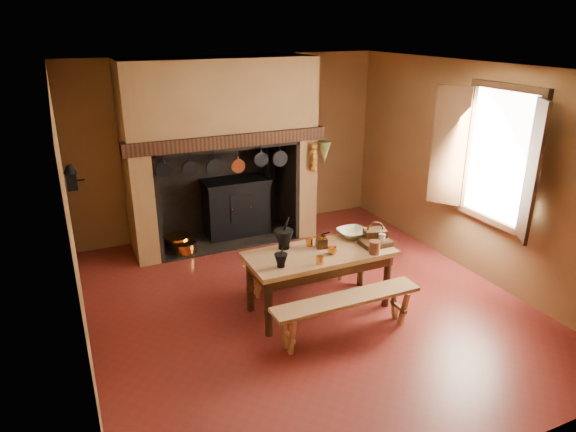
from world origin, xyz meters
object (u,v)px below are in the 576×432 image
object	(u,v)px
bench_front	(347,307)
mixing_bowl	(352,233)
coffee_grinder	(322,242)
work_table	(320,261)
iron_range	(236,206)
wicker_basket	(375,234)

from	to	relation	value
bench_front	mixing_bowl	xyz separation A→B (m)	(0.58, 0.89, 0.43)
mixing_bowl	coffee_grinder	bearing A→B (deg)	-164.58
work_table	mixing_bowl	size ratio (longest dim) A/B	4.75
bench_front	coffee_grinder	xyz separation A→B (m)	(0.08, 0.75, 0.46)
iron_range	bench_front	bearing A→B (deg)	-87.51
bench_front	wicker_basket	distance (m)	1.11
coffee_grinder	wicker_basket	distance (m)	0.69
work_table	wicker_basket	bearing A→B (deg)	0.99
wicker_basket	iron_range	bearing A→B (deg)	125.80
iron_range	work_table	size ratio (longest dim) A/B	0.93
iron_range	work_table	world-z (taller)	iron_range
iron_range	mixing_bowl	world-z (taller)	iron_range
coffee_grinder	mixing_bowl	xyz separation A→B (m)	(0.51, 0.14, -0.03)
wicker_basket	mixing_bowl	bearing A→B (deg)	145.53
bench_front	mixing_bowl	size ratio (longest dim) A/B	4.71
bench_front	wicker_basket	world-z (taller)	wicker_basket
bench_front	coffee_grinder	size ratio (longest dim) A/B	9.02
work_table	coffee_grinder	size ratio (longest dim) A/B	9.10
work_table	wicker_basket	world-z (taller)	wicker_basket
work_table	coffee_grinder	xyz separation A→B (m)	(0.08, 0.10, 0.19)
iron_range	bench_front	xyz separation A→B (m)	(0.14, -3.26, -0.12)
mixing_bowl	work_table	bearing A→B (deg)	-157.76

